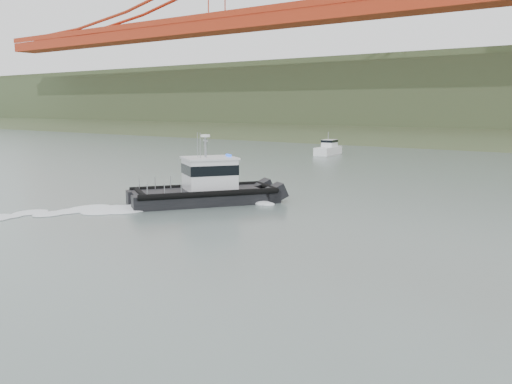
% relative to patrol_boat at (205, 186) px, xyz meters
% --- Properties ---
extents(ground, '(400.00, 400.00, 0.00)m').
position_rel_patrol_boat_xyz_m(ground, '(8.09, -14.63, -1.19)').
color(ground, slate).
rests_on(ground, ground).
extents(patrol_boat, '(8.24, 10.19, 4.76)m').
position_rel_patrol_boat_xyz_m(patrol_boat, '(0.00, 0.00, 0.00)').
color(patrol_boat, black).
rests_on(patrol_boat, ground).
extents(motorboat, '(2.76, 5.91, 3.12)m').
position_rel_patrol_boat_xyz_m(motorboat, '(-13.20, 38.74, -0.41)').
color(motorboat, white).
rests_on(motorboat, ground).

